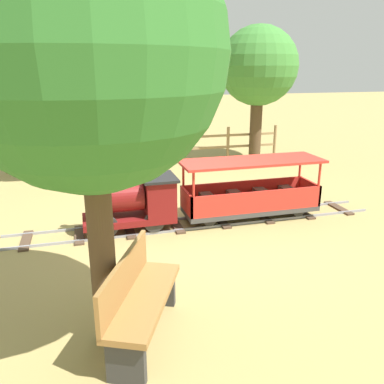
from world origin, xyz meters
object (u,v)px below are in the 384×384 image
at_px(conductor_person, 154,156).
at_px(park_bench, 139,299).
at_px(oak_tree_distant, 67,43).
at_px(oak_tree_near, 87,53).
at_px(locomotive, 134,201).
at_px(passenger_car, 250,194).
at_px(oak_tree_far, 259,67).

bearing_deg(conductor_person, park_bench, 167.32).
bearing_deg(park_bench, oak_tree_distant, 4.91).
distance_m(conductor_person, oak_tree_distant, 3.58).
bearing_deg(oak_tree_near, locomotive, -13.43).
relative_size(locomotive, oak_tree_distant, 0.34).
bearing_deg(conductor_person, passenger_car, -124.50).
distance_m(conductor_person, oak_tree_near, 4.03).
xyz_separation_m(park_bench, oak_tree_far, (6.79, -4.20, 2.03)).
distance_m(locomotive, park_bench, 2.63).
relative_size(park_bench, oak_tree_far, 0.38).
relative_size(oak_tree_near, oak_tree_far, 1.04).
xyz_separation_m(locomotive, oak_tree_near, (-2.54, 0.61, 2.07)).
bearing_deg(park_bench, oak_tree_far, -31.73).
bearing_deg(passenger_car, conductor_person, 55.50).
bearing_deg(oak_tree_near, conductor_person, -17.44).
bearing_deg(oak_tree_distant, park_bench, -175.09).
relative_size(locomotive, passenger_car, 0.61).
relative_size(locomotive, oak_tree_near, 0.40).
bearing_deg(oak_tree_far, park_bench, 148.27).
xyz_separation_m(locomotive, oak_tree_distant, (3.64, 0.84, 2.46)).
relative_size(passenger_car, park_bench, 1.74).
distance_m(conductor_person, oak_tree_far, 4.90).
relative_size(conductor_person, oak_tree_far, 0.46).
height_order(passenger_car, oak_tree_near, oak_tree_near).
relative_size(conductor_person, oak_tree_near, 0.44).
bearing_deg(passenger_car, oak_tree_far, -25.06).
xyz_separation_m(passenger_car, oak_tree_far, (4.18, -1.96, 2.03)).
bearing_deg(oak_tree_near, oak_tree_far, -33.79).
distance_m(park_bench, oak_tree_far, 8.24).
relative_size(locomotive, oak_tree_far, 0.41).
bearing_deg(locomotive, oak_tree_distant, 13.07).
bearing_deg(oak_tree_near, passenger_car, -45.03).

